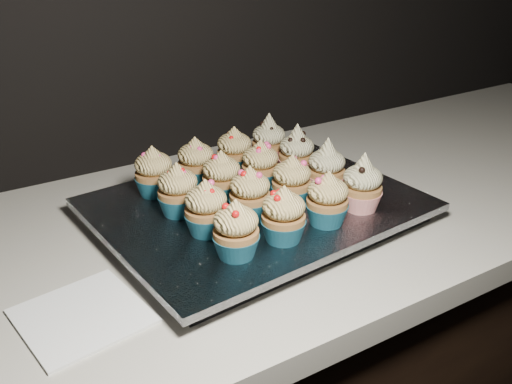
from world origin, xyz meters
TOP-DOWN VIEW (x-y plane):
  - worktop at (0.00, 1.70)m, footprint 2.44×0.64m
  - napkin at (-0.17, 1.57)m, footprint 0.16×0.16m
  - baking_tray at (0.14, 1.68)m, footprint 0.48×0.38m
  - foil_lining at (0.14, 1.68)m, footprint 0.52×0.42m
  - cupcake_0 at (0.03, 1.55)m, footprint 0.06×0.06m
  - cupcake_1 at (0.11, 1.55)m, footprint 0.06×0.06m
  - cupcake_2 at (0.19, 1.56)m, footprint 0.06×0.06m
  - cupcake_3 at (0.27, 1.57)m, footprint 0.06×0.06m
  - cupcake_4 at (0.03, 1.63)m, footprint 0.06×0.06m
  - cupcake_5 at (0.11, 1.64)m, footprint 0.06×0.06m
  - cupcake_6 at (0.18, 1.64)m, footprint 0.06×0.06m
  - cupcake_7 at (0.26, 1.65)m, footprint 0.06×0.06m
  - cupcake_8 at (0.02, 1.70)m, footprint 0.06×0.06m
  - cupcake_9 at (0.10, 1.71)m, footprint 0.06×0.06m
  - cupcake_10 at (0.18, 1.72)m, footprint 0.06×0.06m
  - cupcake_11 at (0.26, 1.73)m, footprint 0.06×0.06m
  - cupcake_12 at (0.01, 1.79)m, footprint 0.06×0.06m
  - cupcake_13 at (0.09, 1.79)m, footprint 0.06×0.06m
  - cupcake_14 at (0.17, 1.80)m, footprint 0.06×0.06m
  - cupcake_15 at (0.25, 1.80)m, footprint 0.06×0.06m

SIDE VIEW (x-z plane):
  - worktop at x=0.00m, z-range 0.86..0.90m
  - napkin at x=-0.17m, z-range 0.90..0.90m
  - baking_tray at x=0.14m, z-range 0.90..0.92m
  - foil_lining at x=0.14m, z-range 0.92..0.93m
  - cupcake_0 at x=0.03m, z-range 0.93..1.01m
  - cupcake_1 at x=0.11m, z-range 0.93..1.01m
  - cupcake_2 at x=0.19m, z-range 0.93..1.01m
  - cupcake_4 at x=0.03m, z-range 0.93..1.01m
  - cupcake_5 at x=0.11m, z-range 0.93..1.01m
  - cupcake_6 at x=0.18m, z-range 0.93..1.01m
  - cupcake_8 at x=0.02m, z-range 0.93..1.01m
  - cupcake_9 at x=0.10m, z-range 0.93..1.01m
  - cupcake_10 at x=0.18m, z-range 0.93..1.01m
  - cupcake_12 at x=0.01m, z-range 0.93..1.01m
  - cupcake_13 at x=0.09m, z-range 0.93..1.01m
  - cupcake_14 at x=0.17m, z-range 0.93..1.01m
  - cupcake_3 at x=0.27m, z-range 0.93..1.02m
  - cupcake_7 at x=0.26m, z-range 0.93..1.02m
  - cupcake_11 at x=0.26m, z-range 0.93..1.02m
  - cupcake_15 at x=0.25m, z-range 0.93..1.02m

